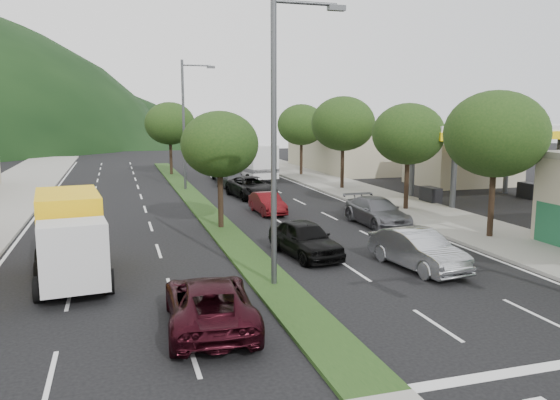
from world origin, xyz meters
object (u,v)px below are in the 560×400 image
object	(u,v)px
tree_r_b	(496,134)
tree_r_c	(408,134)
car_queue_a	(305,239)
suv_maroon	(209,303)
streetlight_mid	(186,119)
car_queue_f	(226,173)
sedan_silver	(418,250)
tree_r_e	(301,125)
tree_med_far	(170,124)
streetlight_near	(280,126)
car_queue_d	(251,187)
car_queue_c	(267,203)
tree_r_d	(343,124)
tree_med_near	(220,144)
car_queue_b	(377,212)
car_queue_e	(232,180)
box_truck	(70,239)
motorhome	(248,160)

from	to	relation	value
tree_r_b	tree_r_c	xyz separation A→B (m)	(0.00, 8.00, -0.29)
car_queue_a	suv_maroon	bearing A→B (deg)	-136.16
tree_r_b	streetlight_mid	distance (m)	24.09
car_queue_f	sedan_silver	bearing A→B (deg)	-87.07
tree_r_e	tree_med_far	size ratio (longest dim) A/B	0.97
streetlight_near	car_queue_d	size ratio (longest dim) A/B	1.85
tree_med_far	car_queue_d	bearing A→B (deg)	-75.74
car_queue_c	car_queue_d	distance (m)	6.39
tree_r_d	tree_med_near	distance (m)	16.99
car_queue_b	car_queue_d	bearing A→B (deg)	108.90
car_queue_c	car_queue_e	xyz separation A→B (m)	(0.23, 11.37, 0.11)
sedan_silver	car_queue_f	world-z (taller)	sedan_silver
streetlight_mid	car_queue_b	distance (m)	18.94
car_queue_b	car_queue_f	xyz separation A→B (m)	(-4.07, 21.37, -0.00)
tree_r_b	streetlight_mid	xyz separation A→B (m)	(-11.79, 21.00, 0.55)
tree_r_e	car_queue_a	xyz separation A→B (m)	(-9.60, -28.43, -4.13)
streetlight_near	car_queue_f	bearing A→B (deg)	82.36
streetlight_mid	sedan_silver	distance (m)	25.61
tree_r_c	sedan_silver	world-z (taller)	tree_r_c
tree_med_far	streetlight_near	xyz separation A→B (m)	(0.21, -36.00, 0.58)
car_queue_b	box_truck	bearing A→B (deg)	-161.48
tree_r_e	tree_med_far	distance (m)	12.65
tree_r_b	suv_maroon	bearing A→B (deg)	-154.73
tree_r_d	car_queue_d	world-z (taller)	tree_r_d
tree_r_d	car_queue_f	xyz separation A→B (m)	(-7.78, 7.93, -4.44)
tree_r_c	sedan_silver	bearing A→B (deg)	-117.61
tree_r_c	streetlight_mid	xyz separation A→B (m)	(-11.79, 13.00, 0.84)
tree_r_c	tree_r_d	size ratio (longest dim) A/B	0.90
motorhome	tree_r_c	bearing A→B (deg)	-81.32
tree_r_c	tree_r_d	world-z (taller)	tree_r_d
streetlight_mid	sedan_silver	size ratio (longest dim) A/B	2.17
sedan_silver	car_queue_b	distance (m)	8.37
tree_r_e	car_queue_b	size ratio (longest dim) A/B	1.32
tree_med_far	motorhome	world-z (taller)	tree_med_far
streetlight_mid	box_truck	distance (m)	23.39
suv_maroon	car_queue_a	distance (m)	8.34
suv_maroon	sedan_silver	bearing A→B (deg)	-154.28
suv_maroon	tree_r_e	bearing A→B (deg)	-108.90
car_queue_c	car_queue_f	size ratio (longest dim) A/B	0.75
tree_med_far	box_truck	xyz separation A→B (m)	(-6.85, -32.92, -3.54)
tree_r_d	car_queue_c	bearing A→B (deg)	-135.17
tree_med_near	tree_r_c	bearing A→B (deg)	9.46
car_queue_b	motorhome	xyz separation A→B (m)	(-1.85, 22.26, 1.00)
motorhome	box_truck	bearing A→B (deg)	-123.36
car_queue_b	tree_r_d	bearing A→B (deg)	73.15
tree_med_near	streetlight_near	world-z (taller)	streetlight_near
tree_r_d	streetlight_near	size ratio (longest dim) A/B	0.72
tree_r_c	box_truck	world-z (taller)	tree_r_c
tree_med_near	car_queue_f	xyz separation A→B (m)	(4.22, 19.93, -3.69)
car_queue_b	tree_r_b	bearing A→B (deg)	-52.33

